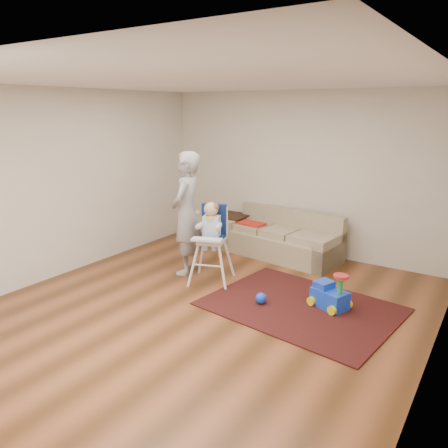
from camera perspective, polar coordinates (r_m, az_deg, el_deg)
The scene contains 9 objects.
ground at distance 5.53m, azimuth -2.32°, elevation -10.98°, with size 5.50×5.50×0.00m, color #4B2B14.
room_envelope at distance 5.43m, azimuth 0.74°, elevation 9.24°, with size 5.04×5.52×2.72m.
sofa at distance 7.31m, azimuth 7.42°, elevation -1.37°, with size 2.04×1.02×0.76m.
side_table at distance 7.96m, azimuth 1.11°, elevation -0.70°, with size 0.54×0.54×0.54m, color black, non-canonical shape.
area_rug at distance 5.64m, azimuth 9.99°, elevation -10.56°, with size 2.24×1.68×0.02m, color black.
ride_on_toy at distance 5.59m, azimuth 13.71°, elevation -8.27°, with size 0.43×0.31×0.47m, color blue, non-canonical shape.
toy_ball at distance 5.60m, azimuth 4.85°, elevation -9.63°, with size 0.14×0.14×0.14m, color blue.
high_chair at distance 6.15m, azimuth -1.65°, elevation -2.59°, with size 0.69×0.69×1.17m.
adult at distance 6.44m, azimuth -4.95°, elevation 1.36°, with size 0.66×0.44×1.82m, color gray.
Camera 1 is at (2.92, -4.03, 2.41)m, focal length 35.00 mm.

